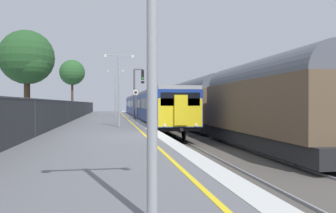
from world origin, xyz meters
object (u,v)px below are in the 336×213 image
background_tree_centre (72,73)px  commuter_train_at_platform (145,106)px  platform_lamp_mid (119,83)px  freight_train_adjacent_track (181,103)px  platform_lamp_far (115,89)px  signal_gantry (137,88)px  speed_limit_sign (136,101)px  background_tree_left (28,59)px

background_tree_centre → commuter_train_at_platform: bearing=-47.8°
commuter_train_at_platform → platform_lamp_mid: platform_lamp_mid is taller
freight_train_adjacent_track → platform_lamp_far: platform_lamp_far is taller
signal_gantry → platform_lamp_mid: signal_gantry is taller
commuter_train_at_platform → background_tree_centre: 15.29m
background_tree_centre → platform_lamp_mid: bearing=-77.6°
speed_limit_sign → background_tree_left: (-7.98, -6.13, 2.84)m
speed_limit_sign → platform_lamp_far: platform_lamp_far is taller
platform_lamp_mid → commuter_train_at_platform: bearing=78.5°
signal_gantry → background_tree_centre: background_tree_centre is taller
freight_train_adjacent_track → commuter_train_at_platform: bearing=153.2°
platform_lamp_far → background_tree_left: size_ratio=0.85×
speed_limit_sign → platform_lamp_mid: (-1.71, -8.26, 1.11)m
platform_lamp_mid → background_tree_centre: bearing=102.4°
freight_train_adjacent_track → platform_lamp_mid: size_ratio=11.32×
signal_gantry → commuter_train_at_platform: bearing=76.1°
speed_limit_sign → background_tree_centre: bearing=111.6°
commuter_train_at_platform → background_tree_centre: bearing=132.2°
freight_train_adjacent_track → signal_gantry: size_ratio=10.86×
commuter_train_at_platform → signal_gantry: size_ratio=8.14×
signal_gantry → platform_lamp_mid: size_ratio=1.04×
freight_train_adjacent_track → speed_limit_sign: (-5.85, -7.19, 0.16)m
commuter_train_at_platform → freight_train_adjacent_track: freight_train_adjacent_track is taller
platform_lamp_far → background_tree_left: background_tree_left is taller
speed_limit_sign → platform_lamp_mid: 8.51m
speed_limit_sign → background_tree_centre: size_ratio=0.36×
speed_limit_sign → background_tree_centre: (-7.91, 19.97, 4.22)m
freight_train_adjacent_track → platform_lamp_far: (-7.56, 2.77, 1.68)m
speed_limit_sign → background_tree_centre: 21.89m
platform_lamp_far → background_tree_left: (-6.26, -16.09, 1.32)m
signal_gantry → background_tree_left: bearing=-131.7°
platform_lamp_far → background_tree_centre: 12.08m
platform_lamp_mid → background_tree_centre: background_tree_centre is taller
background_tree_centre → background_tree_left: bearing=-90.2°
platform_lamp_far → background_tree_centre: bearing=121.7°
platform_lamp_mid → background_tree_centre: 29.07m
speed_limit_sign → background_tree_left: background_tree_left is taller
speed_limit_sign → platform_lamp_far: bearing=99.8°
speed_limit_sign → commuter_train_at_platform: bearing=78.7°
commuter_train_at_platform → signal_gantry: (-1.48, -5.98, 1.92)m
freight_train_adjacent_track → background_tree_centre: size_ratio=6.93×
platform_lamp_mid → signal_gantry: bearing=79.7°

